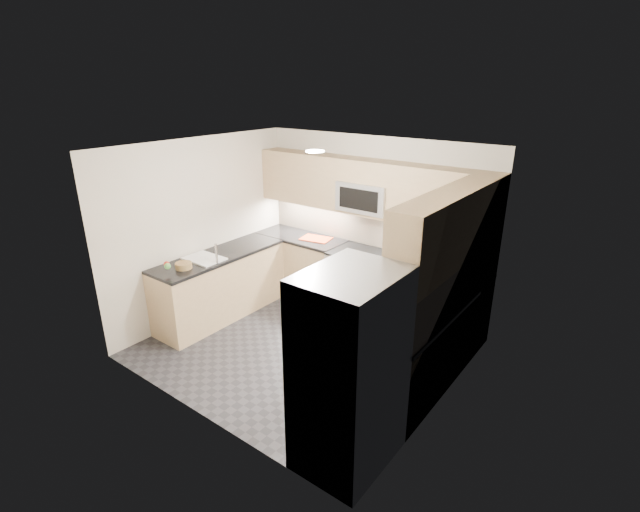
{
  "coord_description": "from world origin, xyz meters",
  "views": [
    {
      "loc": [
        3.24,
        -3.93,
        3.2
      ],
      "look_at": [
        0.0,
        0.35,
        1.15
      ],
      "focal_mm": 26.0,
      "sensor_mm": 36.0,
      "label": 1
    }
  ],
  "objects_px": {
    "gas_range": "(359,283)",
    "fruit_basket": "(184,266)",
    "utensil_bowl": "(450,264)",
    "microwave": "(366,197)",
    "refrigerator": "(350,371)",
    "cutting_board": "(316,239)"
  },
  "relations": [
    {
      "from": "microwave",
      "to": "fruit_basket",
      "type": "xyz_separation_m",
      "value": [
        -1.45,
        -2.02,
        -0.72
      ]
    },
    {
      "from": "microwave",
      "to": "utensil_bowl",
      "type": "xyz_separation_m",
      "value": [
        1.29,
        -0.05,
        -0.67
      ]
    },
    {
      "from": "cutting_board",
      "to": "fruit_basket",
      "type": "xyz_separation_m",
      "value": [
        -0.64,
        -1.94,
        0.03
      ]
    },
    {
      "from": "gas_range",
      "to": "cutting_board",
      "type": "distance_m",
      "value": 0.96
    },
    {
      "from": "utensil_bowl",
      "to": "cutting_board",
      "type": "bearing_deg",
      "value": -179.43
    },
    {
      "from": "utensil_bowl",
      "to": "fruit_basket",
      "type": "distance_m",
      "value": 3.38
    },
    {
      "from": "refrigerator",
      "to": "microwave",
      "type": "bearing_deg",
      "value": 119.62
    },
    {
      "from": "gas_range",
      "to": "utensil_bowl",
      "type": "relative_size",
      "value": 2.89
    },
    {
      "from": "gas_range",
      "to": "utensil_bowl",
      "type": "xyz_separation_m",
      "value": [
        1.29,
        0.07,
        0.57
      ]
    },
    {
      "from": "refrigerator",
      "to": "utensil_bowl",
      "type": "distance_m",
      "value": 2.51
    },
    {
      "from": "microwave",
      "to": "gas_range",
      "type": "bearing_deg",
      "value": -90.0
    },
    {
      "from": "refrigerator",
      "to": "cutting_board",
      "type": "relative_size",
      "value": 4.1
    },
    {
      "from": "gas_range",
      "to": "cutting_board",
      "type": "bearing_deg",
      "value": 176.34
    },
    {
      "from": "gas_range",
      "to": "cutting_board",
      "type": "relative_size",
      "value": 2.07
    },
    {
      "from": "utensil_bowl",
      "to": "fruit_basket",
      "type": "relative_size",
      "value": 1.49
    },
    {
      "from": "gas_range",
      "to": "fruit_basket",
      "type": "distance_m",
      "value": 2.44
    },
    {
      "from": "microwave",
      "to": "utensil_bowl",
      "type": "relative_size",
      "value": 2.42
    },
    {
      "from": "microwave",
      "to": "cutting_board",
      "type": "xyz_separation_m",
      "value": [
        -0.82,
        -0.07,
        -0.75
      ]
    },
    {
      "from": "refrigerator",
      "to": "utensil_bowl",
      "type": "relative_size",
      "value": 5.72
    },
    {
      "from": "gas_range",
      "to": "refrigerator",
      "type": "relative_size",
      "value": 0.51
    },
    {
      "from": "utensil_bowl",
      "to": "microwave",
      "type": "bearing_deg",
      "value": 177.71
    },
    {
      "from": "gas_range",
      "to": "fruit_basket",
      "type": "xyz_separation_m",
      "value": [
        -1.45,
        -1.89,
        0.52
      ]
    }
  ]
}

